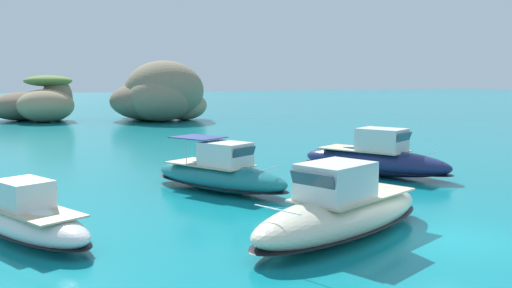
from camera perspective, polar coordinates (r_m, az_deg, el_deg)
name	(u,v)px	position (r m, az deg, el deg)	size (l,w,h in m)	color
ground_plane	(447,239)	(19.35, 19.48, -9.42)	(400.00, 400.00, 0.00)	#0F7F89
islet_large	(160,97)	(69.98, -10.10, 4.93)	(14.32, 18.00, 7.56)	#756651
islet_small	(38,104)	(73.03, -21.98, 3.96)	(12.35, 13.97, 5.70)	#756651
motorboat_white	(30,220)	(19.55, -22.76, -7.40)	(4.67, 6.85, 1.97)	white
motorboat_navy	(375,159)	(30.62, 12.41, -1.57)	(6.46, 9.05, 2.60)	navy
motorboat_cream	(342,212)	(18.53, 9.01, -7.07)	(9.04, 5.75, 2.57)	beige
motorboat_teal	(220,174)	(25.76, -3.84, -3.19)	(5.84, 8.12, 2.49)	#19727A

